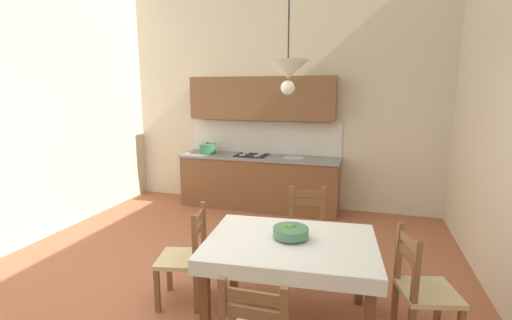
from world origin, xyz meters
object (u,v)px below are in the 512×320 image
kitchen_cabinetry (259,158)px  dining_table (290,254)px  dining_chair_tv_side (186,258)px  fruit_bowl (291,232)px  dining_chair_window_side (422,290)px  dining_chair_kitchen_side (308,232)px  pendant_lamp (288,71)px

kitchen_cabinetry → dining_table: size_ratio=1.80×
dining_table → dining_chair_tv_side: size_ratio=1.60×
dining_chair_tv_side → fruit_bowl: bearing=1.0°
dining_chair_window_side → dining_chair_kitchen_side: bearing=139.0°
kitchen_cabinetry → dining_table: (1.14, -2.95, -0.22)m
kitchen_cabinetry → dining_chair_kitchen_side: size_ratio=2.89×
kitchen_cabinetry → dining_chair_tv_side: 2.96m
fruit_bowl → pendant_lamp: pendant_lamp is taller
fruit_bowl → dining_chair_window_side: bearing=1.2°
dining_chair_window_side → dining_chair_kitchen_side: same height
dining_chair_tv_side → dining_table: bearing=-1.7°
dining_table → pendant_lamp: size_ratio=1.85×
kitchen_cabinetry → dining_table: kitchen_cabinetry is taller
dining_table → dining_chair_tv_side: dining_chair_tv_side is taller
dining_chair_tv_side → dining_chair_kitchen_side: size_ratio=1.00×
kitchen_cabinetry → pendant_lamp: pendant_lamp is taller
dining_table → dining_chair_window_side: bearing=3.7°
dining_table → dining_chair_kitchen_side: size_ratio=1.60×
dining_chair_window_side → kitchen_cabinetry: bearing=127.1°
dining_chair_tv_side → pendant_lamp: size_ratio=1.16×
dining_chair_window_side → pendant_lamp: size_ratio=1.16×
dining_chair_window_side → fruit_bowl: 1.12m
kitchen_cabinetry → fruit_bowl: bearing=-68.7°
dining_chair_window_side → dining_chair_tv_side: (-2.04, -0.04, 0.00)m
dining_table → dining_chair_window_side: (1.04, 0.07, -0.19)m
dining_chair_tv_side → pendant_lamp: bearing=0.1°
dining_table → pendant_lamp: (-0.05, 0.03, 1.50)m
kitchen_cabinetry → pendant_lamp: (1.09, -2.92, 1.27)m
dining_chair_tv_side → fruit_bowl: (0.99, 0.02, 0.37)m
dining_chair_kitchen_side → fruit_bowl: bearing=-90.7°
dining_chair_window_side → pendant_lamp: 2.01m
kitchen_cabinetry → fruit_bowl: 3.12m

